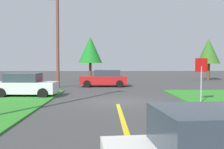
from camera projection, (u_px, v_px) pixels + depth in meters
name	position (u px, v px, depth m)	size (l,w,h in m)	color
ground_plane	(117.00, 102.00, 15.79)	(120.00, 120.00, 0.00)	#414141
lane_stripe_center	(129.00, 141.00, 7.80)	(0.20, 14.00, 0.01)	yellow
stop_sign	(201.00, 72.00, 15.00)	(0.76, 0.20, 2.58)	#9EA0A8
car_approaching_junction	(104.00, 78.00, 25.81)	(4.53, 2.13, 1.62)	red
parked_car_near_building	(26.00, 85.00, 18.04)	(4.15, 2.18, 1.62)	silver
utility_pole_mid	(58.00, 38.00, 24.67)	(1.77, 0.58, 8.97)	brown
oak_tree_left	(90.00, 50.00, 34.62)	(3.13, 3.13, 5.76)	brown
pine_tree_center	(209.00, 51.00, 35.05)	(3.00, 3.00, 5.51)	brown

